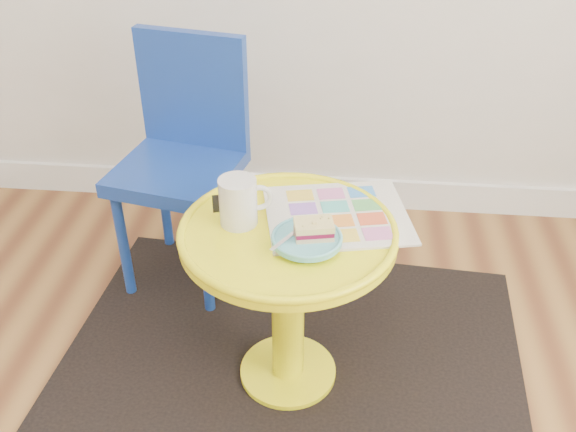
# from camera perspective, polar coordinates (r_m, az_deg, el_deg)

# --- Properties ---
(rug) EXTENTS (1.38, 1.19, 0.01)m
(rug) POSITION_cam_1_polar(r_m,az_deg,el_deg) (1.86, -0.00, -13.80)
(rug) COLOR black
(rug) RESTS_ON ground
(side_table) EXTENTS (0.52, 0.52, 0.50)m
(side_table) POSITION_cam_1_polar(r_m,az_deg,el_deg) (1.61, 0.00, -5.32)
(side_table) COLOR yellow
(side_table) RESTS_ON ground
(chair) EXTENTS (0.41, 0.41, 0.79)m
(chair) POSITION_cam_1_polar(r_m,az_deg,el_deg) (2.00, -9.19, 5.99)
(chair) COLOR #173997
(chair) RESTS_ON ground
(newspaper) EXTENTS (0.40, 0.36, 0.01)m
(newspaper) POSITION_cam_1_polar(r_m,az_deg,el_deg) (1.58, 4.38, 0.10)
(newspaper) COLOR silver
(newspaper) RESTS_ON side_table
(mug) EXTENTS (0.13, 0.09, 0.12)m
(mug) POSITION_cam_1_polar(r_m,az_deg,el_deg) (1.52, -4.37, 1.40)
(mug) COLOR silver
(mug) RESTS_ON side_table
(plate) EXTENTS (0.16, 0.16, 0.02)m
(plate) POSITION_cam_1_polar(r_m,az_deg,el_deg) (1.47, 1.69, -2.08)
(plate) COLOR #5EBBC6
(plate) RESTS_ON newspaper
(cake_slice) EXTENTS (0.10, 0.08, 0.04)m
(cake_slice) POSITION_cam_1_polar(r_m,az_deg,el_deg) (1.46, 2.31, -1.16)
(cake_slice) COLOR #D3BC8C
(cake_slice) RESTS_ON plate
(fork) EXTENTS (0.09, 0.13, 0.00)m
(fork) POSITION_cam_1_polar(r_m,az_deg,el_deg) (1.47, 0.37, -1.67)
(fork) COLOR silver
(fork) RESTS_ON plate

